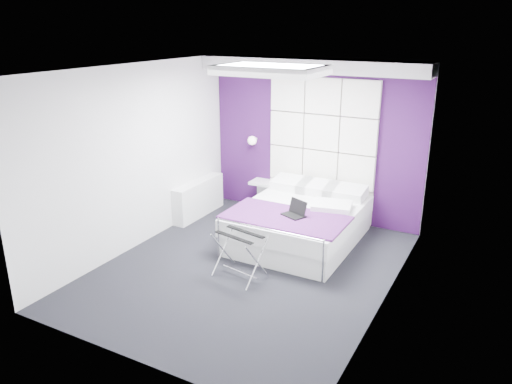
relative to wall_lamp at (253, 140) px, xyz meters
The scene contains 15 objects.
floor 2.61m from the wall_lamp, 62.99° to the right, with size 4.40×4.40×0.00m, color black.
ceiling 2.69m from the wall_lamp, 62.99° to the right, with size 4.40×4.40×0.00m, color white.
wall_back 1.06m from the wall_lamp, ahead, with size 3.60×3.60×0.00m, color silver.
wall_left 2.19m from the wall_lamp, 110.01° to the right, with size 4.40×4.40×0.00m, color silver.
wall_right 3.52m from the wall_lamp, 35.86° to the right, with size 4.40×4.40×0.00m, color silver.
accent_wall 1.06m from the wall_lamp, ahead, with size 3.58×0.02×2.58m, color #350F43.
soffit 1.66m from the wall_lamp, ahead, with size 3.58×0.50×0.20m, color white.
headboard 1.20m from the wall_lamp, ahead, with size 1.80×0.08×2.30m, color white, non-canonical shape.
skylight 2.24m from the wall_lamp, 54.28° to the right, with size 1.36×0.86×0.12m, color white, non-canonical shape.
wall_lamp is the anchor object (origin of this frame).
radiator 1.35m from the wall_lamp, 130.10° to the right, with size 0.22×1.20×0.60m, color white.
bed 1.84m from the wall_lamp, 35.97° to the right, with size 1.69×2.04×0.72m.
nightstand 0.75m from the wall_lamp, 10.61° to the right, with size 0.41×0.32×0.05m, color white.
luggage_rack 2.70m from the wall_lamp, 65.26° to the right, with size 0.60×0.45×0.60m.
laptop 2.02m from the wall_lamp, 44.06° to the right, with size 0.31×0.22×0.22m.
Camera 1 is at (2.92, -5.22, 3.12)m, focal length 35.00 mm.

